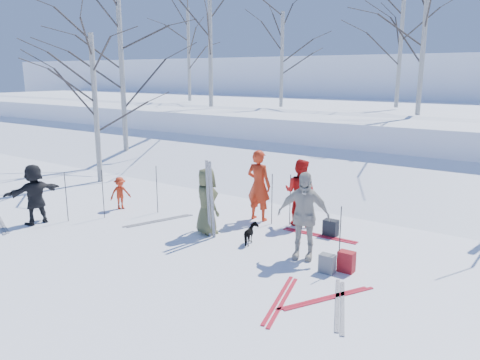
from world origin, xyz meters
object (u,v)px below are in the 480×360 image
Objects in this scene: skier_cream_east at (303,216)px; backpack_grey at (327,264)px; skier_red_north at (259,185)px; backpack_red at (346,262)px; skier_olive_center at (207,201)px; backpack_dark at (331,228)px; skier_grey_west at (35,194)px; dog at (251,234)px; skier_redor_behind at (300,192)px; skier_red_seated at (120,193)px.

skier_cream_east reaches higher than backpack_grey.
backpack_red is (3.26, -1.85, -0.74)m from skier_red_north.
backpack_dark is (2.59, 1.56, -0.62)m from skier_olive_center.
skier_grey_west is 8.09m from backpack_red.
dog is (0.85, -1.67, -0.71)m from skier_red_north.
skier_olive_center reaches higher than backpack_grey.
backpack_grey is 2.21m from backpack_dark.
skier_redor_behind is 5.22m from skier_red_seated.
skier_grey_west is (-4.62, -3.59, -0.16)m from skier_red_north.
skier_red_north is 2.02× the size of skier_red_seated.
skier_red_north is 2.26m from backpack_dark.
skier_olive_center is 4.09× the size of backpack_dark.
skier_red_seated is 0.50× the size of skier_cream_east.
backpack_grey is (2.11, -0.45, -0.05)m from dog.
dog is at bearing -72.67° from skier_red_seated.
backpack_grey is (3.42, -0.48, -0.63)m from skier_olive_center.
skier_cream_east is at bearing 113.03° from skier_grey_west.
skier_red_north is 4.54× the size of backpack_red.
backpack_red is (1.05, -0.14, -0.73)m from skier_cream_east.
skier_olive_center is 2.85× the size of dog.
backpack_red is 1.05× the size of backpack_dark.
backpack_grey is at bearing 148.36° from dog.
skier_cream_east is at bearing -87.23° from backpack_dark.
backpack_red reaches higher than backpack_dark.
skier_red_seated reaches higher than backpack_dark.
dog is 1.36× the size of backpack_red.
backpack_grey is (2.97, -2.12, -0.76)m from skier_red_north.
skier_red_north reaches higher than skier_olive_center.
skier_olive_center reaches higher than skier_grey_west.
skier_olive_center is 2.67m from skier_cream_east.
backpack_red is (2.17, -2.11, -0.66)m from skier_redor_behind.
backpack_dark is (1.04, -0.34, -0.67)m from skier_redor_behind.
skier_red_north reaches higher than dog.
skier_olive_center is 3.77m from backpack_red.
skier_red_north is at bearing -82.45° from dog.
skier_red_seated is at bearing 176.63° from backpack_red.
skier_olive_center is at bearing 46.04° from skier_redor_behind.
backpack_grey is at bearing -45.70° from skier_cream_east.
skier_grey_west is 2.77× the size of dog.
skier_redor_behind is 2.04m from dog.
skier_cream_east is 3.30× the size of dog.
skier_cream_east reaches higher than skier_grey_west.
skier_grey_west is (-5.71, -3.86, -0.07)m from skier_redor_behind.
skier_olive_center is 2.45m from skier_redor_behind.
backpack_red is (7.09, -0.42, -0.26)m from skier_red_seated.
dog is (1.31, -0.03, -0.58)m from skier_olive_center.
skier_red_north is 5.02× the size of backpack_grey.
skier_cream_east is at bearing 172.61° from backpack_red.
dog is at bearing 117.01° from skier_grey_west.
skier_red_north is 3.82m from backpack_red.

